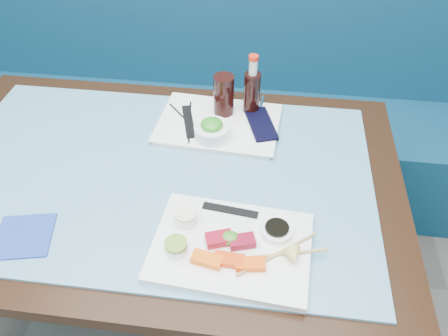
# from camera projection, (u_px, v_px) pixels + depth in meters

# --- Properties ---
(booth_bench) EXTENTS (3.00, 0.56, 1.17)m
(booth_bench) POSITION_uv_depth(u_px,v_px,m) (206.00, 109.00, 2.11)
(booth_bench) COLOR navy
(booth_bench) RESTS_ON ground
(dining_table) EXTENTS (1.40, 0.90, 0.75)m
(dining_table) POSITION_uv_depth(u_px,v_px,m) (159.00, 194.00, 1.31)
(dining_table) COLOR black
(dining_table) RESTS_ON ground
(glass_top) EXTENTS (1.22, 0.76, 0.01)m
(glass_top) POSITION_uv_depth(u_px,v_px,m) (156.00, 174.00, 1.25)
(glass_top) COLOR #5893B1
(glass_top) RESTS_ON dining_table
(sashimi_plate) EXTENTS (0.39, 0.29, 0.02)m
(sashimi_plate) POSITION_uv_depth(u_px,v_px,m) (231.00, 247.00, 1.04)
(sashimi_plate) COLOR white
(sashimi_plate) RESTS_ON glass_top
(salmon_left) EXTENTS (0.08, 0.05, 0.02)m
(salmon_left) POSITION_uv_depth(u_px,v_px,m) (207.00, 260.00, 1.00)
(salmon_left) COLOR #FE5E0A
(salmon_left) RESTS_ON sashimi_plate
(salmon_mid) EXTENTS (0.07, 0.04, 0.02)m
(salmon_mid) POSITION_uv_depth(u_px,v_px,m) (229.00, 260.00, 1.00)
(salmon_mid) COLOR #E63909
(salmon_mid) RESTS_ON sashimi_plate
(salmon_right) EXTENTS (0.07, 0.04, 0.02)m
(salmon_right) POSITION_uv_depth(u_px,v_px,m) (251.00, 264.00, 0.99)
(salmon_right) COLOR #FF500A
(salmon_right) RESTS_ON sashimi_plate
(tuna_left) EXTENTS (0.07, 0.06, 0.02)m
(tuna_left) POSITION_uv_depth(u_px,v_px,m) (219.00, 239.00, 1.04)
(tuna_left) COLOR maroon
(tuna_left) RESTS_ON sashimi_plate
(tuna_right) EXTENTS (0.07, 0.05, 0.02)m
(tuna_right) POSITION_uv_depth(u_px,v_px,m) (242.00, 241.00, 1.03)
(tuna_right) COLOR maroon
(tuna_right) RESTS_ON sashimi_plate
(seaweed_garnish) EXTENTS (0.05, 0.05, 0.02)m
(seaweed_garnish) POSITION_uv_depth(u_px,v_px,m) (230.00, 238.00, 1.04)
(seaweed_garnish) COLOR #3B7D1D
(seaweed_garnish) RESTS_ON sashimi_plate
(ramekin_wasabi) EXTENTS (0.06, 0.06, 0.02)m
(ramekin_wasabi) POSITION_uv_depth(u_px,v_px,m) (176.00, 248.00, 1.02)
(ramekin_wasabi) COLOR white
(ramekin_wasabi) RESTS_ON sashimi_plate
(wasabi_fill) EXTENTS (0.06, 0.06, 0.01)m
(wasabi_fill) POSITION_uv_depth(u_px,v_px,m) (176.00, 244.00, 1.01)
(wasabi_fill) COLOR olive
(wasabi_fill) RESTS_ON ramekin_wasabi
(ramekin_ginger) EXTENTS (0.08, 0.08, 0.02)m
(ramekin_ginger) POSITION_uv_depth(u_px,v_px,m) (186.00, 219.00, 1.08)
(ramekin_ginger) COLOR white
(ramekin_ginger) RESTS_ON sashimi_plate
(ginger_fill) EXTENTS (0.07, 0.07, 0.01)m
(ginger_fill) POSITION_uv_depth(u_px,v_px,m) (185.00, 214.00, 1.07)
(ginger_fill) COLOR #F0E1C5
(ginger_fill) RESTS_ON ramekin_ginger
(soy_dish) EXTENTS (0.09, 0.09, 0.02)m
(soy_dish) POSITION_uv_depth(u_px,v_px,m) (277.00, 230.00, 1.06)
(soy_dish) COLOR white
(soy_dish) RESTS_ON sashimi_plate
(soy_fill) EXTENTS (0.06, 0.06, 0.01)m
(soy_fill) POSITION_uv_depth(u_px,v_px,m) (277.00, 228.00, 1.05)
(soy_fill) COLOR black
(soy_fill) RESTS_ON soy_dish
(lemon_wedge) EXTENTS (0.05, 0.04, 0.04)m
(lemon_wedge) POSITION_uv_depth(u_px,v_px,m) (293.00, 256.00, 0.99)
(lemon_wedge) COLOR #E1D16A
(lemon_wedge) RESTS_ON sashimi_plate
(chopstick_sleeve) EXTENTS (0.15, 0.04, 0.00)m
(chopstick_sleeve) POSITION_uv_depth(u_px,v_px,m) (230.00, 210.00, 1.11)
(chopstick_sleeve) COLOR black
(chopstick_sleeve) RESTS_ON sashimi_plate
(wooden_chopstick_a) EXTENTS (0.18, 0.15, 0.01)m
(wooden_chopstick_a) POSITION_uv_depth(u_px,v_px,m) (278.00, 254.00, 1.01)
(wooden_chopstick_a) COLOR tan
(wooden_chopstick_a) RESTS_ON sashimi_plate
(wooden_chopstick_b) EXTENTS (0.22, 0.06, 0.01)m
(wooden_chopstick_b) POSITION_uv_depth(u_px,v_px,m) (282.00, 254.00, 1.01)
(wooden_chopstick_b) COLOR tan
(wooden_chopstick_b) RESTS_ON sashimi_plate
(serving_tray) EXTENTS (0.37, 0.29, 0.01)m
(serving_tray) POSITION_uv_depth(u_px,v_px,m) (219.00, 124.00, 1.39)
(serving_tray) COLOR silver
(serving_tray) RESTS_ON glass_top
(paper_placemat) EXTENTS (0.40, 0.29, 0.00)m
(paper_placemat) POSITION_uv_depth(u_px,v_px,m) (219.00, 122.00, 1.39)
(paper_placemat) COLOR white
(paper_placemat) RESTS_ON serving_tray
(seaweed_bowl) EXTENTS (0.14, 0.14, 0.04)m
(seaweed_bowl) POSITION_uv_depth(u_px,v_px,m) (212.00, 132.00, 1.32)
(seaweed_bowl) COLOR white
(seaweed_bowl) RESTS_ON serving_tray
(seaweed_salad) EXTENTS (0.09, 0.09, 0.03)m
(seaweed_salad) POSITION_uv_depth(u_px,v_px,m) (212.00, 125.00, 1.30)
(seaweed_salad) COLOR #2A8E20
(seaweed_salad) RESTS_ON seaweed_bowl
(cola_glass) EXTENTS (0.07, 0.07, 0.14)m
(cola_glass) POSITION_uv_depth(u_px,v_px,m) (224.00, 95.00, 1.38)
(cola_glass) COLOR black
(cola_glass) RESTS_ON serving_tray
(navy_pouch) EXTENTS (0.12, 0.18, 0.01)m
(navy_pouch) POSITION_uv_depth(u_px,v_px,m) (261.00, 124.00, 1.37)
(navy_pouch) COLOR black
(navy_pouch) RESTS_ON serving_tray
(fork) EXTENTS (0.02, 0.10, 0.01)m
(fork) POSITION_uv_depth(u_px,v_px,m) (261.00, 105.00, 1.45)
(fork) COLOR silver
(fork) RESTS_ON serving_tray
(black_chopstick_a) EXTENTS (0.15, 0.17, 0.01)m
(black_chopstick_a) POSITION_uv_depth(u_px,v_px,m) (187.00, 121.00, 1.39)
(black_chopstick_a) COLOR black
(black_chopstick_a) RESTS_ON serving_tray
(black_chopstick_b) EXTENTS (0.04, 0.21, 0.01)m
(black_chopstick_b) POSITION_uv_depth(u_px,v_px,m) (190.00, 121.00, 1.39)
(black_chopstick_b) COLOR black
(black_chopstick_b) RESTS_ON serving_tray
(tray_sleeve) EXTENTS (0.08, 0.17, 0.00)m
(tray_sleeve) POSITION_uv_depth(u_px,v_px,m) (189.00, 122.00, 1.39)
(tray_sleeve) COLOR black
(tray_sleeve) RESTS_ON serving_tray
(cola_bottle_body) EXTENTS (0.06, 0.06, 0.15)m
(cola_bottle_body) POSITION_uv_depth(u_px,v_px,m) (252.00, 95.00, 1.39)
(cola_bottle_body) COLOR black
(cola_bottle_body) RESTS_ON glass_top
(cola_bottle_neck) EXTENTS (0.03, 0.03, 0.05)m
(cola_bottle_neck) POSITION_uv_depth(u_px,v_px,m) (253.00, 67.00, 1.32)
(cola_bottle_neck) COLOR silver
(cola_bottle_neck) RESTS_ON cola_bottle_body
(cola_bottle_cap) EXTENTS (0.03, 0.03, 0.01)m
(cola_bottle_cap) POSITION_uv_depth(u_px,v_px,m) (254.00, 58.00, 1.30)
(cola_bottle_cap) COLOR red
(cola_bottle_cap) RESTS_ON cola_bottle_neck
(blue_napkin) EXTENTS (0.16, 0.16, 0.01)m
(blue_napkin) POSITION_uv_depth(u_px,v_px,m) (24.00, 236.00, 1.08)
(blue_napkin) COLOR #1B3997
(blue_napkin) RESTS_ON glass_top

